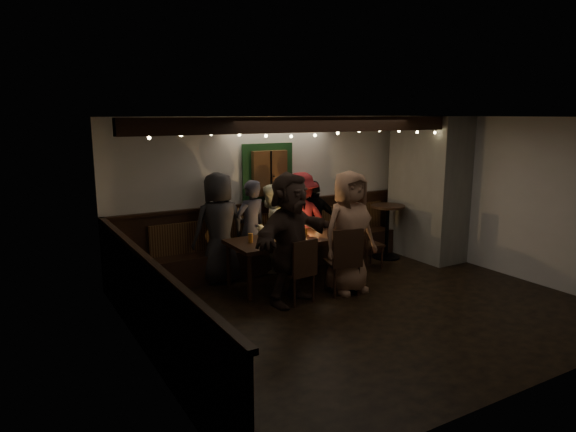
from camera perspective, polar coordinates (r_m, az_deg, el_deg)
room at (r=8.73m, az=8.30°, el=0.84°), size 6.02×5.01×2.62m
dining_table at (r=8.04m, az=0.72°, el=-2.82°), size 2.09×0.90×0.91m
chair_near_left at (r=7.23m, az=1.38°, el=-5.73°), size 0.47×0.47×0.94m
chair_near_right at (r=7.58m, az=6.34°, el=-4.61°), size 0.56×0.56×1.02m
chair_end at (r=8.93m, az=8.55°, el=-2.66°), size 0.43×0.43×0.90m
high_top at (r=9.64m, az=10.96°, el=-0.95°), size 0.62×0.62×0.99m
person_a at (r=8.18m, az=-7.68°, el=-1.26°), size 0.86×0.56×1.75m
person_b at (r=8.43m, az=-4.14°, el=-1.37°), size 0.65×0.49×1.60m
person_c at (r=8.62m, az=-1.98°, el=-1.39°), size 0.89×0.81×1.49m
person_d at (r=8.78m, az=1.40°, el=-0.57°), size 1.09×0.64×1.67m
person_e at (r=9.05m, az=2.92°, el=-0.77°), size 0.92×0.47×1.50m
person_f at (r=7.16m, az=0.26°, el=-2.50°), size 1.82×1.17×1.87m
person_g at (r=7.66m, az=6.81°, el=-1.80°), size 0.90×0.60×1.83m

